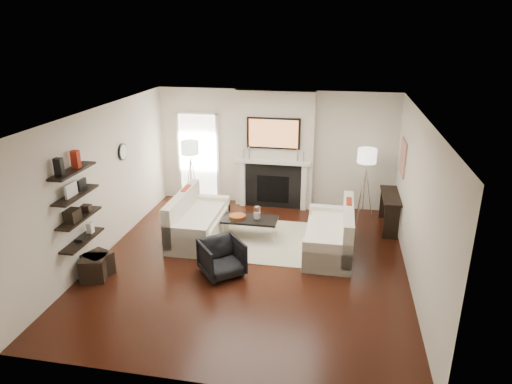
% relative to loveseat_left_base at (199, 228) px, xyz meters
% --- Properties ---
extents(room_envelope, '(6.00, 6.00, 6.00)m').
position_rel_loveseat_left_base_xyz_m(room_envelope, '(1.21, -0.85, 1.14)').
color(room_envelope, black).
rests_on(room_envelope, ground).
extents(chimney_breast, '(1.80, 0.25, 2.70)m').
position_rel_loveseat_left_base_xyz_m(chimney_breast, '(1.21, 2.03, 1.14)').
color(chimney_breast, silver).
rests_on(chimney_breast, floor).
extents(fireplace_surround, '(1.30, 0.02, 1.04)m').
position_rel_loveseat_left_base_xyz_m(fireplace_surround, '(1.21, 1.89, 0.31)').
color(fireplace_surround, black).
rests_on(fireplace_surround, floor).
extents(firebox, '(0.75, 0.02, 0.65)m').
position_rel_loveseat_left_base_xyz_m(firebox, '(1.21, 1.89, 0.24)').
color(firebox, black).
rests_on(firebox, floor).
extents(mantel_pilaster_l, '(0.12, 0.08, 1.10)m').
position_rel_loveseat_left_base_xyz_m(mantel_pilaster_l, '(0.49, 1.86, 0.34)').
color(mantel_pilaster_l, white).
rests_on(mantel_pilaster_l, floor).
extents(mantel_pilaster_r, '(0.12, 0.08, 1.10)m').
position_rel_loveseat_left_base_xyz_m(mantel_pilaster_r, '(1.93, 1.86, 0.34)').
color(mantel_pilaster_r, white).
rests_on(mantel_pilaster_r, floor).
extents(mantel_shelf, '(1.70, 0.18, 0.07)m').
position_rel_loveseat_left_base_xyz_m(mantel_shelf, '(1.21, 1.84, 0.91)').
color(mantel_shelf, white).
rests_on(mantel_shelf, chimney_breast).
extents(tv_body, '(1.20, 0.06, 0.70)m').
position_rel_loveseat_left_base_xyz_m(tv_body, '(1.21, 1.87, 1.57)').
color(tv_body, black).
rests_on(tv_body, chimney_breast).
extents(tv_screen, '(1.10, 0.00, 0.62)m').
position_rel_loveseat_left_base_xyz_m(tv_screen, '(1.21, 1.84, 1.57)').
color(tv_screen, '#BF723F').
rests_on(tv_screen, tv_body).
extents(candlestick_l_tall, '(0.04, 0.04, 0.30)m').
position_rel_loveseat_left_base_xyz_m(candlestick_l_tall, '(0.66, 1.85, 1.09)').
color(candlestick_l_tall, silver).
rests_on(candlestick_l_tall, mantel_shelf).
extents(candlestick_l_short, '(0.04, 0.04, 0.24)m').
position_rel_loveseat_left_base_xyz_m(candlestick_l_short, '(0.53, 1.85, 1.06)').
color(candlestick_l_short, silver).
rests_on(candlestick_l_short, mantel_shelf).
extents(candlestick_r_tall, '(0.04, 0.04, 0.30)m').
position_rel_loveseat_left_base_xyz_m(candlestick_r_tall, '(1.76, 1.85, 1.09)').
color(candlestick_r_tall, silver).
rests_on(candlestick_r_tall, mantel_shelf).
extents(candlestick_r_short, '(0.04, 0.04, 0.24)m').
position_rel_loveseat_left_base_xyz_m(candlestick_r_short, '(1.89, 1.85, 1.06)').
color(candlestick_r_short, silver).
rests_on(candlestick_r_short, mantel_shelf).
extents(hallway_panel, '(0.90, 0.02, 2.10)m').
position_rel_loveseat_left_base_xyz_m(hallway_panel, '(-0.64, 2.13, 0.84)').
color(hallway_panel, white).
rests_on(hallway_panel, floor).
extents(door_trim_l, '(0.06, 0.06, 2.16)m').
position_rel_loveseat_left_base_xyz_m(door_trim_l, '(-1.12, 2.11, 0.84)').
color(door_trim_l, white).
rests_on(door_trim_l, floor).
extents(door_trim_r, '(0.06, 0.06, 2.16)m').
position_rel_loveseat_left_base_xyz_m(door_trim_r, '(-0.16, 2.11, 0.84)').
color(door_trim_r, white).
rests_on(door_trim_r, floor).
extents(door_trim_top, '(1.02, 0.06, 0.06)m').
position_rel_loveseat_left_base_xyz_m(door_trim_top, '(-0.64, 2.11, 1.92)').
color(door_trim_top, white).
rests_on(door_trim_top, wall_back).
extents(rug, '(2.60, 2.00, 0.01)m').
position_rel_loveseat_left_base_xyz_m(rug, '(1.10, 0.11, -0.20)').
color(rug, '#BCB79A').
rests_on(rug, floor).
extents(loveseat_left_base, '(0.85, 1.80, 0.42)m').
position_rel_loveseat_left_base_xyz_m(loveseat_left_base, '(0.00, 0.00, 0.00)').
color(loveseat_left_base, silver).
rests_on(loveseat_left_base, floor).
extents(loveseat_left_back, '(0.18, 1.80, 0.80)m').
position_rel_loveseat_left_base_xyz_m(loveseat_left_back, '(-0.33, 0.00, 0.32)').
color(loveseat_left_back, silver).
rests_on(loveseat_left_back, floor).
extents(loveseat_left_arm_n, '(0.85, 0.18, 0.60)m').
position_rel_loveseat_left_base_xyz_m(loveseat_left_arm_n, '(0.00, -0.81, 0.09)').
color(loveseat_left_arm_n, silver).
rests_on(loveseat_left_arm_n, floor).
extents(loveseat_left_arm_s, '(0.85, 0.18, 0.60)m').
position_rel_loveseat_left_base_xyz_m(loveseat_left_arm_s, '(0.00, 0.81, 0.09)').
color(loveseat_left_arm_s, silver).
rests_on(loveseat_left_arm_s, floor).
extents(loveseat_left_cushion, '(0.63, 1.44, 0.10)m').
position_rel_loveseat_left_base_xyz_m(loveseat_left_cushion, '(0.05, -0.00, 0.26)').
color(loveseat_left_cushion, silver).
rests_on(loveseat_left_cushion, loveseat_left_base).
extents(pillow_left_orange, '(0.10, 0.42, 0.42)m').
position_rel_loveseat_left_base_xyz_m(pillow_left_orange, '(-0.33, 0.30, 0.52)').
color(pillow_left_orange, maroon).
rests_on(pillow_left_orange, loveseat_left_cushion).
extents(pillow_left_charcoal, '(0.10, 0.40, 0.40)m').
position_rel_loveseat_left_base_xyz_m(pillow_left_charcoal, '(-0.33, -0.30, 0.51)').
color(pillow_left_charcoal, black).
rests_on(pillow_left_charcoal, loveseat_left_cushion).
extents(loveseat_right_base, '(0.85, 1.80, 0.42)m').
position_rel_loveseat_left_base_xyz_m(loveseat_right_base, '(2.58, -0.14, 0.00)').
color(loveseat_right_base, silver).
rests_on(loveseat_right_base, floor).
extents(loveseat_right_back, '(0.18, 1.80, 0.80)m').
position_rel_loveseat_left_base_xyz_m(loveseat_right_back, '(2.92, -0.14, 0.32)').
color(loveseat_right_back, silver).
rests_on(loveseat_right_back, floor).
extents(loveseat_right_arm_n, '(0.85, 0.18, 0.60)m').
position_rel_loveseat_left_base_xyz_m(loveseat_right_arm_n, '(2.58, -0.95, 0.09)').
color(loveseat_right_arm_n, silver).
rests_on(loveseat_right_arm_n, floor).
extents(loveseat_right_arm_s, '(0.85, 0.18, 0.60)m').
position_rel_loveseat_left_base_xyz_m(loveseat_right_arm_s, '(2.58, 0.67, 0.09)').
color(loveseat_right_arm_s, silver).
rests_on(loveseat_right_arm_s, floor).
extents(loveseat_right_cushion, '(0.63, 1.44, 0.10)m').
position_rel_loveseat_left_base_xyz_m(loveseat_right_cushion, '(2.53, -0.14, 0.26)').
color(loveseat_right_cushion, silver).
rests_on(loveseat_right_cushion, loveseat_right_base).
extents(pillow_right_orange, '(0.10, 0.42, 0.42)m').
position_rel_loveseat_left_base_xyz_m(pillow_right_orange, '(2.92, 0.16, 0.52)').
color(pillow_right_orange, maroon).
rests_on(pillow_right_orange, loveseat_right_cushion).
extents(pillow_right_charcoal, '(0.10, 0.40, 0.40)m').
position_rel_loveseat_left_base_xyz_m(pillow_right_charcoal, '(2.92, -0.44, 0.51)').
color(pillow_right_charcoal, black).
rests_on(pillow_right_charcoal, loveseat_right_cushion).
extents(coffee_table, '(1.10, 0.55, 0.04)m').
position_rel_loveseat_left_base_xyz_m(coffee_table, '(1.00, 0.18, 0.19)').
color(coffee_table, black).
rests_on(coffee_table, floor).
extents(coffee_leg_nw, '(0.02, 0.02, 0.38)m').
position_rel_loveseat_left_base_xyz_m(coffee_leg_nw, '(0.50, -0.04, -0.02)').
color(coffee_leg_nw, silver).
rests_on(coffee_leg_nw, floor).
extents(coffee_leg_ne, '(0.02, 0.02, 0.38)m').
position_rel_loveseat_left_base_xyz_m(coffee_leg_ne, '(1.50, -0.04, -0.02)').
color(coffee_leg_ne, silver).
rests_on(coffee_leg_ne, floor).
extents(coffee_leg_sw, '(0.02, 0.02, 0.38)m').
position_rel_loveseat_left_base_xyz_m(coffee_leg_sw, '(0.50, 0.40, -0.02)').
color(coffee_leg_sw, silver).
rests_on(coffee_leg_sw, floor).
extents(coffee_leg_se, '(0.02, 0.02, 0.38)m').
position_rel_loveseat_left_base_xyz_m(coffee_leg_se, '(1.50, 0.40, -0.02)').
color(coffee_leg_se, silver).
rests_on(coffee_leg_se, floor).
extents(hurricane_glass, '(0.14, 0.14, 0.24)m').
position_rel_loveseat_left_base_xyz_m(hurricane_glass, '(1.15, 0.18, 0.35)').
color(hurricane_glass, white).
rests_on(hurricane_glass, coffee_table).
extents(hurricane_candle, '(0.09, 0.09, 0.14)m').
position_rel_loveseat_left_base_xyz_m(hurricane_candle, '(1.15, 0.18, 0.29)').
color(hurricane_candle, white).
rests_on(hurricane_candle, coffee_table).
extents(copper_bowl, '(0.33, 0.33, 0.06)m').
position_rel_loveseat_left_base_xyz_m(copper_bowl, '(0.75, 0.18, 0.24)').
color(copper_bowl, '#AA4D1C').
rests_on(copper_bowl, coffee_table).
extents(armchair, '(0.91, 0.90, 0.68)m').
position_rel_loveseat_left_base_xyz_m(armchair, '(0.82, -1.32, 0.13)').
color(armchair, black).
rests_on(armchair, floor).
extents(lamp_left_post, '(0.02, 0.02, 1.20)m').
position_rel_loveseat_left_base_xyz_m(lamp_left_post, '(-0.64, 1.53, 0.39)').
color(lamp_left_post, silver).
rests_on(lamp_left_post, floor).
extents(lamp_left_shade, '(0.40, 0.40, 0.30)m').
position_rel_loveseat_left_base_xyz_m(lamp_left_shade, '(-0.64, 1.53, 1.24)').
color(lamp_left_shade, white).
rests_on(lamp_left_shade, lamp_left_post).
extents(lamp_left_leg_a, '(0.25, 0.02, 1.23)m').
position_rel_loveseat_left_base_xyz_m(lamp_left_leg_a, '(-0.53, 1.53, 0.39)').
color(lamp_left_leg_a, silver).
rests_on(lamp_left_leg_a, floor).
extents(lamp_left_leg_b, '(0.14, 0.22, 1.23)m').
position_rel_loveseat_left_base_xyz_m(lamp_left_leg_b, '(-0.69, 1.63, 0.39)').
color(lamp_left_leg_b, silver).
rests_on(lamp_left_leg_b, floor).
extents(lamp_left_leg_c, '(0.14, 0.22, 1.23)m').
position_rel_loveseat_left_base_xyz_m(lamp_left_leg_c, '(-0.69, 1.44, 0.39)').
color(lamp_left_leg_c, silver).
rests_on(lamp_left_leg_c, floor).
extents(lamp_right_post, '(0.02, 0.02, 1.20)m').
position_rel_loveseat_left_base_xyz_m(lamp_right_post, '(3.26, 1.57, 0.39)').
color(lamp_right_post, silver).
rests_on(lamp_right_post, floor).
extents(lamp_right_shade, '(0.40, 0.40, 0.30)m').
position_rel_loveseat_left_base_xyz_m(lamp_right_shade, '(3.26, 1.57, 1.24)').
color(lamp_right_shade, white).
rests_on(lamp_right_shade, lamp_right_post).
extents(lamp_right_leg_a, '(0.25, 0.02, 1.23)m').
position_rel_loveseat_left_base_xyz_m(lamp_right_leg_a, '(3.37, 1.57, 0.39)').
color(lamp_right_leg_a, silver).
rests_on(lamp_right_leg_a, floor).
extents(lamp_right_leg_b, '(0.14, 0.22, 1.23)m').
position_rel_loveseat_left_base_xyz_m(lamp_right_leg_b, '(3.21, 1.67, 0.39)').
color(lamp_right_leg_b, silver).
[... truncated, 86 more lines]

